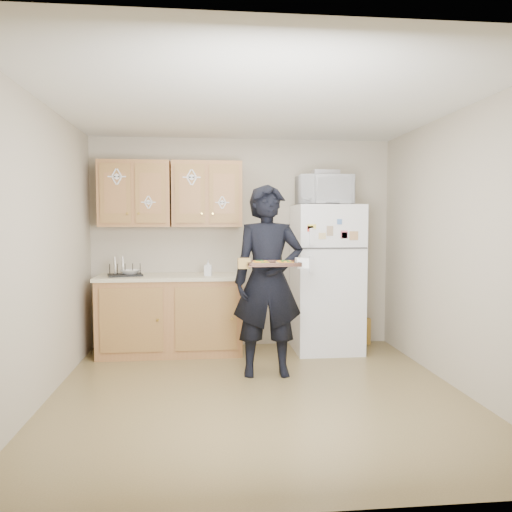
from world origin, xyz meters
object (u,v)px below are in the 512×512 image
object	(u,v)px
microwave	(324,190)
dish_rack	(125,269)
refrigerator	(326,278)
baking_tray	(273,264)
person	(268,281)

from	to	relation	value
microwave	dish_rack	distance (m)	2.43
refrigerator	dish_rack	bearing A→B (deg)	178.97
refrigerator	baking_tray	bearing A→B (deg)	-123.93
refrigerator	dish_rack	size ratio (longest dim) A/B	4.58
refrigerator	person	distance (m)	1.18
person	microwave	xyz separation A→B (m)	(0.75, 0.82, 0.94)
baking_tray	microwave	distance (m)	1.54
refrigerator	person	size ratio (longest dim) A/B	0.91
baking_tray	dish_rack	size ratio (longest dim) A/B	1.28
microwave	dish_rack	world-z (taller)	microwave
dish_rack	refrigerator	bearing A→B (deg)	-1.03
baking_tray	dish_rack	bearing A→B (deg)	142.67
person	baking_tray	distance (m)	0.35
person	dish_rack	xyz separation A→B (m)	(-1.51, 0.91, 0.04)
dish_rack	person	bearing A→B (deg)	-31.22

